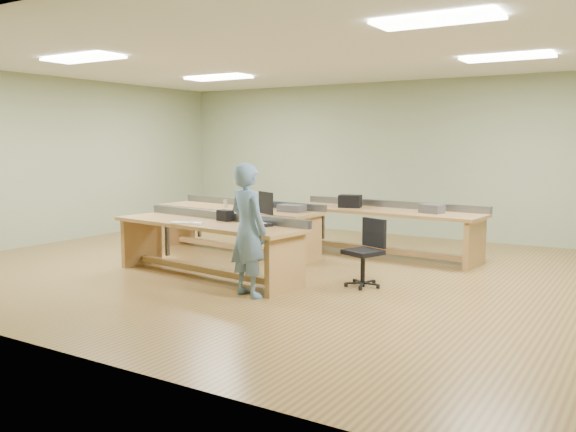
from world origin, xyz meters
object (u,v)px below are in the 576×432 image
object	(u,v)px
person	(248,230)
workbench_mid	(239,219)
camera_bag	(225,215)
mug	(253,205)
parts_bin_grey	(292,208)
drinks_can	(226,204)
parts_bin_teal	(256,205)
laptop_base	(256,224)
workbench_front	(208,236)
workbench_back	(383,221)
task_chair	(365,262)

from	to	relation	value
person	workbench_mid	bearing A→B (deg)	-33.94
camera_bag	mug	distance (m)	1.62
parts_bin_grey	drinks_can	world-z (taller)	drinks_can
person	camera_bag	bearing A→B (deg)	-22.37
parts_bin_teal	parts_bin_grey	distance (m)	0.69
person	laptop_base	world-z (taller)	person
workbench_front	person	distance (m)	1.23
workbench_mid	parts_bin_teal	xyz separation A→B (m)	(0.37, -0.02, 0.26)
parts_bin_grey	workbench_front	bearing A→B (deg)	-100.62
workbench_back	mug	bearing A→B (deg)	-148.04
workbench_front	workbench_mid	distance (m)	1.87
workbench_front	drinks_can	bearing A→B (deg)	127.60
workbench_front	laptop_base	distance (m)	0.79
mug	workbench_mid	bearing A→B (deg)	-176.36
laptop_base	workbench_front	bearing A→B (deg)	-149.37
parts_bin_teal	drinks_can	distance (m)	0.58
workbench_back	drinks_can	world-z (taller)	drinks_can
camera_bag	parts_bin_grey	bearing A→B (deg)	95.36
person	mug	world-z (taller)	person
workbench_front	camera_bag	xyz separation A→B (m)	(0.13, 0.22, 0.27)
parts_bin_grey	workbench_mid	bearing A→B (deg)	177.04
workbench_back	camera_bag	bearing A→B (deg)	-112.75
camera_bag	drinks_can	size ratio (longest dim) A/B	1.76
person	task_chair	world-z (taller)	person
parts_bin_grey	mug	size ratio (longest dim) A/B	3.27
parts_bin_teal	camera_bag	bearing A→B (deg)	-71.01
workbench_mid	parts_bin_grey	xyz separation A→B (m)	(1.06, -0.05, 0.24)
workbench_back	task_chair	distance (m)	2.20
laptop_base	task_chair	world-z (taller)	task_chair
laptop_base	parts_bin_grey	size ratio (longest dim) A/B	0.92
drinks_can	workbench_front	bearing A→B (deg)	-59.55
person	task_chair	bearing A→B (deg)	-112.12
task_chair	workbench_mid	bearing A→B (deg)	179.65
parts_bin_grey	laptop_base	bearing A→B (deg)	-74.30
workbench_front	task_chair	size ratio (longest dim) A/B	3.56
parts_bin_teal	parts_bin_grey	size ratio (longest dim) A/B	1.02
drinks_can	laptop_base	bearing A→B (deg)	-42.73
workbench_back	parts_bin_grey	world-z (taller)	workbench_back
laptop_base	mug	xyz separation A→B (m)	(-1.24, 1.69, 0.03)
workbench_mid	parts_bin_teal	bearing A→B (deg)	2.33
laptop_base	parts_bin_grey	distance (m)	1.68
drinks_can	person	bearing A→B (deg)	-47.23
laptop_base	parts_bin_grey	xyz separation A→B (m)	(-0.45, 1.62, 0.03)
workbench_front	workbench_back	size ratio (longest dim) A/B	0.92
parts_bin_grey	mug	world-z (taller)	parts_bin_grey
workbench_front	workbench_back	xyz separation A→B (m)	(1.39, 2.71, 0.01)
camera_bag	mug	xyz separation A→B (m)	(-0.60, 1.51, -0.03)
task_chair	drinks_can	xyz separation A→B (m)	(-3.00, 1.01, 0.50)
workbench_mid	laptop_base	bearing A→B (deg)	-41.84
person	laptop_base	xyz separation A→B (m)	(-0.30, 0.60, -0.02)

